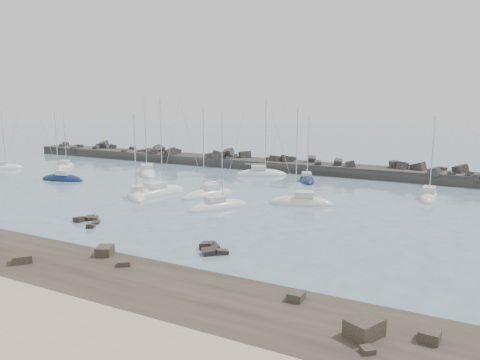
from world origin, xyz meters
name	(u,v)px	position (x,y,z in m)	size (l,w,h in m)	color
ground	(165,211)	(0.00, 0.00, 0.00)	(400.00, 400.00, 0.00)	slate
rock_shelf	(11,264)	(-0.02, -22.00, 0.02)	(140.00, 12.00, 1.88)	#2C251E
rock_cluster_near	(89,221)	(-4.57, -8.54, 0.03)	(4.32, 4.25, 1.24)	black
rock_cluster_far	(213,251)	(13.67, -10.84, 0.05)	(3.56, 3.56, 1.44)	black
breakwater	(248,166)	(-7.52, 38.00, 0.33)	(115.00, 7.28, 5.24)	#282624
sailboat_0	(2,168)	(-50.01, 12.64, 0.14)	(6.51, 7.86, 12.57)	silver
sailboat_1	(147,173)	(-20.51, 21.59, 0.15)	(8.97, 9.46, 15.74)	silver
sailboat_2	(62,179)	(-29.18, 9.28, 0.16)	(8.43, 4.05, 13.01)	#101F43
sailboat_3	(159,193)	(-7.25, 7.92, 0.15)	(5.01, 10.05, 15.19)	silver
sailboat_4	(261,175)	(-0.97, 30.32, 0.15)	(9.65, 7.12, 14.92)	silver
sailboat_5	(137,196)	(-8.61, 4.71, 0.15)	(7.46, 7.60, 13.05)	silver
sailboat_6	(208,195)	(0.13, 10.16, 0.14)	(6.10, 9.26, 14.10)	silver
sailboat_7	(218,207)	(5.20, 4.29, 0.14)	(6.55, 8.78, 13.59)	silver
sailboat_8	(307,180)	(8.58, 28.57, 0.13)	(5.43, 7.87, 12.03)	#101F43
sailboat_9	(301,203)	(13.99, 11.51, 0.15)	(9.18, 5.42, 13.96)	silver
sailboat_10	(429,197)	(28.79, 23.59, 0.16)	(2.68, 7.98, 12.73)	silver
sailboat_14	(65,167)	(-40.01, 19.63, 0.14)	(5.47, 7.87, 12.19)	silver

